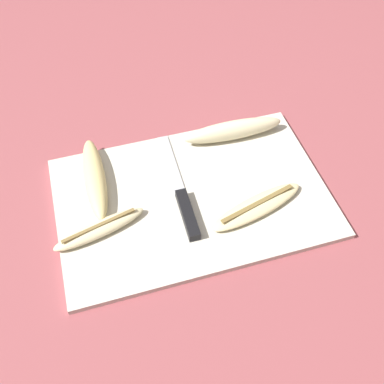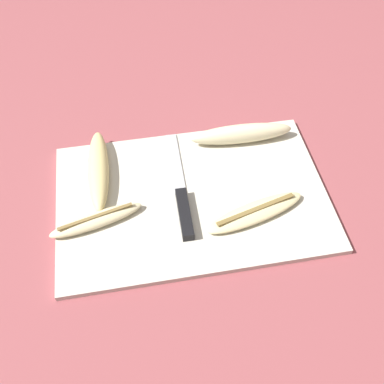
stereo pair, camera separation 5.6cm
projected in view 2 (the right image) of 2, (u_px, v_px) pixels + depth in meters
The scene contains 7 objects.
ground_plane at pixel (192, 199), 0.83m from camera, with size 4.00×4.00×0.00m, color #93474C.
cutting_board at pixel (192, 197), 0.83m from camera, with size 0.49×0.32×0.01m.
knife at pixel (182, 202), 0.80m from camera, with size 0.03×0.26×0.02m.
banana_pale_long at pixel (241, 134), 0.89m from camera, with size 0.20×0.04×0.04m.
banana_soft_right at pixel (255, 212), 0.79m from camera, with size 0.19×0.09×0.02m.
banana_cream_curved at pixel (96, 220), 0.78m from camera, with size 0.17×0.07×0.02m.
banana_golden_short at pixel (98, 169), 0.84m from camera, with size 0.05×0.20×0.03m.
Camera 2 is at (-0.09, -0.49, 0.66)m, focal length 42.00 mm.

